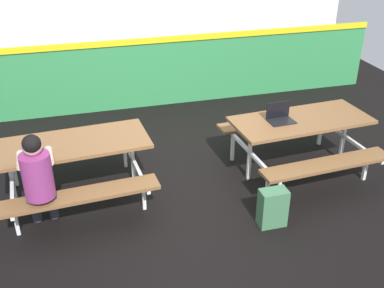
{
  "coord_description": "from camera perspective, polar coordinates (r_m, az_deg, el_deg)",
  "views": [
    {
      "loc": [
        -1.31,
        -4.6,
        3.18
      ],
      "look_at": [
        0.0,
        0.15,
        0.55
      ],
      "focal_mm": 43.18,
      "sensor_mm": 36.0,
      "label": 1
    }
  ],
  "objects": [
    {
      "name": "picnic_table_right",
      "position": [
        6.02,
        13.18,
        1.61
      ],
      "size": [
        1.79,
        1.66,
        0.74
      ],
      "color": "brown",
      "rests_on": "ground"
    },
    {
      "name": "ground_plane",
      "position": [
        5.75,
        0.41,
        -5.63
      ],
      "size": [
        10.0,
        10.0,
        0.02
      ],
      "primitive_type": "cube",
      "color": "black"
    },
    {
      "name": "student_nearer",
      "position": [
        4.92,
        -18.52,
        -3.73
      ],
      "size": [
        0.38,
        0.53,
        1.21
      ],
      "color": "#2D2D38",
      "rests_on": "ground"
    },
    {
      "name": "accent_backdrop",
      "position": [
        7.71,
        -5.28,
        13.43
      ],
      "size": [
        8.0,
        0.14,
        2.6
      ],
      "color": "#338C4C",
      "rests_on": "ground"
    },
    {
      "name": "picnic_table_left",
      "position": [
        5.48,
        -14.52,
        -1.35
      ],
      "size": [
        1.79,
        1.66,
        0.74
      ],
      "color": "brown",
      "rests_on": "ground"
    },
    {
      "name": "backpack_dark",
      "position": [
        5.13,
        9.89,
        -7.76
      ],
      "size": [
        0.3,
        0.22,
        0.44
      ],
      "color": "#3F724C",
      "rests_on": "ground"
    },
    {
      "name": "laptop_dark",
      "position": [
        5.82,
        10.83,
        3.25
      ],
      "size": [
        0.33,
        0.24,
        0.22
      ],
      "color": "black",
      "rests_on": "picnic_table_right"
    }
  ]
}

